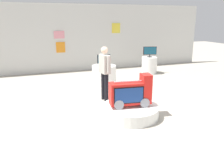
# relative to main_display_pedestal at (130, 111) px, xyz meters

# --- Properties ---
(ground_plane) EXTENTS (30.00, 30.00, 0.00)m
(ground_plane) POSITION_rel_main_display_pedestal_xyz_m (0.36, 0.15, -0.14)
(ground_plane) COLOR #A8A091
(back_wall_display) EXTENTS (11.75, 0.13, 2.96)m
(back_wall_display) POSITION_rel_main_display_pedestal_xyz_m (0.34, 5.65, 1.35)
(back_wall_display) COLOR silver
(back_wall_display) RESTS_ON ground
(main_display_pedestal) EXTENTS (1.42, 1.42, 0.27)m
(main_display_pedestal) POSITION_rel_main_display_pedestal_xyz_m (0.00, 0.00, 0.00)
(main_display_pedestal) COLOR white
(main_display_pedestal) RESTS_ON ground
(novelty_firetruck_tv) EXTENTS (1.03, 0.50, 0.78)m
(novelty_firetruck_tv) POSITION_rel_main_display_pedestal_xyz_m (0.02, -0.01, 0.45)
(novelty_firetruck_tv) COLOR gray
(novelty_firetruck_tv) RESTS_ON main_display_pedestal
(display_pedestal_left_rear) EXTENTS (0.66, 0.66, 0.71)m
(display_pedestal_left_rear) POSITION_rel_main_display_pedestal_xyz_m (2.72, 4.03, 0.22)
(display_pedestal_left_rear) COLOR white
(display_pedestal_left_rear) RESTS_ON ground
(tv_on_left_rear) EXTENTS (0.57, 0.22, 0.45)m
(tv_on_left_rear) POSITION_rel_main_display_pedestal_xyz_m (2.72, 4.03, 0.83)
(tv_on_left_rear) COLOR black
(tv_on_left_rear) RESTS_ON display_pedestal_left_rear
(display_pedestal_center_rear) EXTENTS (0.86, 0.86, 0.71)m
(display_pedestal_center_rear) POSITION_rel_main_display_pedestal_xyz_m (0.27, 2.91, 0.22)
(display_pedestal_center_rear) COLOR white
(display_pedestal_center_rear) RESTS_ON ground
(tv_on_center_rear) EXTENTS (0.47, 0.24, 0.40)m
(tv_on_center_rear) POSITION_rel_main_display_pedestal_xyz_m (0.28, 2.90, 0.78)
(tv_on_center_rear) COLOR black
(tv_on_center_rear) RESTS_ON display_pedestal_center_rear
(shopper_browsing_near_truck) EXTENTS (0.25, 0.55, 1.58)m
(shopper_browsing_near_truck) POSITION_rel_main_display_pedestal_xyz_m (-0.21, 1.34, 0.79)
(shopper_browsing_near_truck) COLOR black
(shopper_browsing_near_truck) RESTS_ON ground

